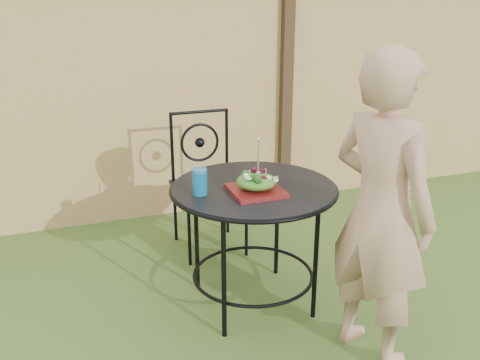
# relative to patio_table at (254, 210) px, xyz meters

# --- Properties ---
(fence) EXTENTS (8.00, 0.12, 1.90)m
(fence) POSITION_rel_patio_table_xyz_m (-0.46, 1.48, 0.36)
(fence) COLOR tan
(fence) RESTS_ON ground
(patio_table) EXTENTS (0.92, 0.92, 0.72)m
(patio_table) POSITION_rel_patio_table_xyz_m (0.00, 0.00, 0.00)
(patio_table) COLOR black
(patio_table) RESTS_ON ground
(patio_chair) EXTENTS (0.46, 0.46, 0.95)m
(patio_chair) POSITION_rel_patio_table_xyz_m (-0.03, 0.81, -0.08)
(patio_chair) COLOR black
(patio_chair) RESTS_ON ground
(diner) EXTENTS (0.52, 0.64, 1.52)m
(diner) POSITION_rel_patio_table_xyz_m (0.39, -0.62, 0.18)
(diner) COLOR #A57A5E
(diner) RESTS_ON ground
(salad_plate) EXTENTS (0.27, 0.27, 0.02)m
(salad_plate) POSITION_rel_patio_table_xyz_m (-0.03, -0.10, 0.15)
(salad_plate) COLOR #40090F
(salad_plate) RESTS_ON patio_table
(salad) EXTENTS (0.21, 0.21, 0.08)m
(salad) POSITION_rel_patio_table_xyz_m (-0.03, -0.10, 0.20)
(salad) COLOR #235614
(salad) RESTS_ON salad_plate
(fork) EXTENTS (0.01, 0.01, 0.18)m
(fork) POSITION_rel_patio_table_xyz_m (-0.02, -0.10, 0.33)
(fork) COLOR silver
(fork) RESTS_ON salad
(drinking_glass) EXTENTS (0.08, 0.08, 0.14)m
(drinking_glass) POSITION_rel_patio_table_xyz_m (-0.31, -0.02, 0.21)
(drinking_glass) COLOR #0C6695
(drinking_glass) RESTS_ON patio_table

